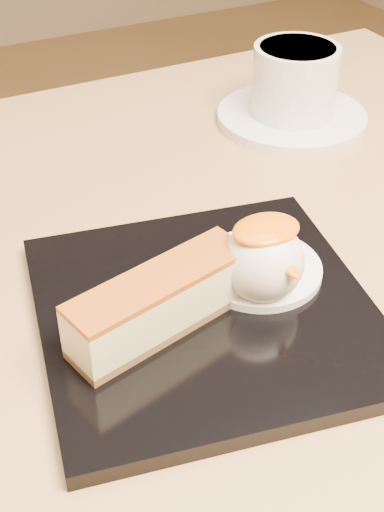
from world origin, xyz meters
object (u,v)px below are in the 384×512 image
table (253,428)px  saucer (292,117)px  ice_cream_scoop (263,261)px  coffee_cup (296,78)px  cheesecake (160,302)px  dessert_plate (205,312)px

table → saucer: bearing=52.8°
ice_cream_scoop → coffee_cup: size_ratio=0.50×
cheesecake → dessert_plate: bearing=-5.6°
table → ice_cream_scoop: ice_cream_scoop is taller
dessert_plate → cheesecake: cheesecake is taller
table → saucer: size_ratio=5.33×
cheesecake → ice_cream_scoop: 0.08m
table → ice_cream_scoop: size_ratio=14.47×
saucer → coffee_cup: bearing=16.2°
ice_cream_scoop → saucer: 0.29m
cheesecake → coffee_cup: coffee_cup is taller
coffee_cup → table: bearing=-143.7°
cheesecake → saucer: bearing=28.7°
dessert_plate → cheesecake: 0.04m
ice_cream_scoop → dessert_plate: bearing=172.9°
dessert_plate → cheesecake: size_ratio=1.67×
dessert_plate → coffee_cup: size_ratio=1.99×
table → coffee_cup: (0.16, 0.21, 0.20)m
dessert_plate → cheesecake: bearing=-171.9°
cheesecake → saucer: size_ratio=0.88×
cheesecake → coffee_cup: (0.25, 0.23, 0.01)m
table → ice_cream_scoop: 0.20m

